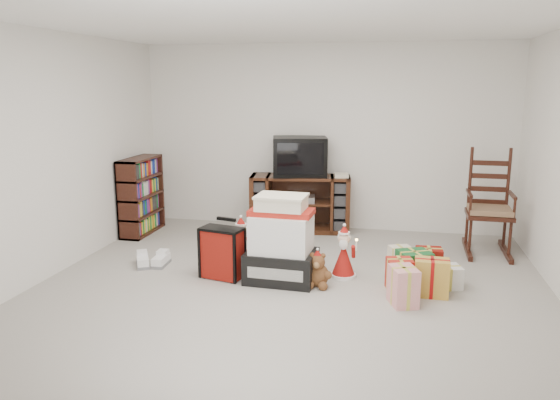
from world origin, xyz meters
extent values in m
cube|color=#A29C94|center=(0.00, 0.00, -0.01)|extent=(5.00, 5.00, 0.01)
cube|color=white|center=(0.00, 0.00, 2.50)|extent=(5.00, 5.00, 0.01)
cube|color=white|center=(0.00, 2.50, 1.25)|extent=(5.00, 0.01, 2.50)
cube|color=white|center=(0.00, -2.50, 1.25)|extent=(5.00, 0.01, 2.50)
cube|color=white|center=(-2.50, 0.00, 1.25)|extent=(0.01, 5.00, 2.50)
cube|color=#3F1F12|center=(-0.28, 2.23, 0.38)|extent=(1.38, 0.64, 0.76)
cube|color=silver|center=(-0.28, 2.20, 0.45)|extent=(0.43, 0.33, 0.08)
cube|color=#3A190F|center=(-2.33, 1.68, 0.51)|extent=(0.28, 0.83, 1.02)
cube|color=#3A190F|center=(2.06, 1.70, 0.46)|extent=(0.52, 0.50, 0.05)
cube|color=#9B7854|center=(2.06, 1.70, 0.52)|extent=(0.48, 0.46, 0.06)
cube|color=#3A190F|center=(2.06, 1.93, 0.88)|extent=(0.43, 0.07, 0.79)
cube|color=#3A190F|center=(2.06, 1.70, 0.03)|extent=(0.53, 0.86, 0.06)
cube|color=black|center=(-0.13, 0.27, 0.16)|extent=(0.71, 0.53, 0.31)
cube|color=white|center=(-0.13, 0.27, 0.50)|extent=(0.60, 0.47, 0.38)
cube|color=#AC1F13|center=(-0.13, 0.27, 0.72)|extent=(0.64, 0.36, 0.06)
cube|color=beige|center=(-0.13, 0.27, 0.81)|extent=(0.48, 0.38, 0.12)
cube|color=maroon|center=(-0.74, 0.22, 0.27)|extent=(0.45, 0.30, 0.54)
cube|color=black|center=(-0.74, 0.32, 0.61)|extent=(0.22, 0.08, 0.03)
ellipsoid|color=brown|center=(0.25, 0.20, 0.11)|extent=(0.23, 0.19, 0.24)
sphere|color=brown|center=(0.25, 0.17, 0.26)|extent=(0.15, 0.15, 0.15)
cone|color=maroon|center=(0.48, 0.51, 0.18)|extent=(0.26, 0.26, 0.37)
sphere|color=beige|center=(0.48, 0.51, 0.41)|extent=(0.13, 0.13, 0.13)
cone|color=maroon|center=(0.48, 0.51, 0.51)|extent=(0.11, 0.11, 0.09)
cylinder|color=silver|center=(0.61, 0.41, 0.38)|extent=(0.02, 0.02, 0.11)
cone|color=maroon|center=(-0.63, 0.55, 0.19)|extent=(0.27, 0.27, 0.38)
sphere|color=beige|center=(-0.63, 0.55, 0.43)|extent=(0.13, 0.13, 0.13)
cone|color=maroon|center=(-0.63, 0.55, 0.53)|extent=(0.11, 0.11, 0.10)
cylinder|color=silver|center=(-0.49, 0.44, 0.39)|extent=(0.02, 0.02, 0.11)
cube|color=white|center=(-1.72, 0.43, 0.05)|extent=(0.26, 0.33, 0.11)
cube|color=white|center=(-1.52, 0.43, 0.05)|extent=(0.15, 0.32, 0.11)
cube|color=#AC1F13|center=(1.02, 0.32, 0.14)|extent=(0.28, 0.28, 0.28)
cube|color=#1A6B2F|center=(1.24, 0.59, 0.14)|extent=(0.28, 0.28, 0.28)
cube|color=gold|center=(1.29, 0.16, 0.14)|extent=(0.28, 0.28, 0.28)
cube|color=white|center=(0.97, -0.05, 0.14)|extent=(0.28, 0.28, 0.28)
cube|color=white|center=(1.50, 0.37, 0.14)|extent=(0.28, 0.28, 0.28)
cube|color=maroon|center=(1.45, 0.80, 0.14)|extent=(0.28, 0.28, 0.28)
cube|color=beige|center=(1.18, 0.85, 0.14)|extent=(0.28, 0.28, 0.28)
cube|color=black|center=(-0.30, 2.24, 1.02)|extent=(0.79, 0.63, 0.52)
cube|color=black|center=(-0.30, 1.99, 1.02)|extent=(0.59, 0.15, 0.41)
camera|label=1|loc=(0.95, -4.88, 1.96)|focal=35.00mm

